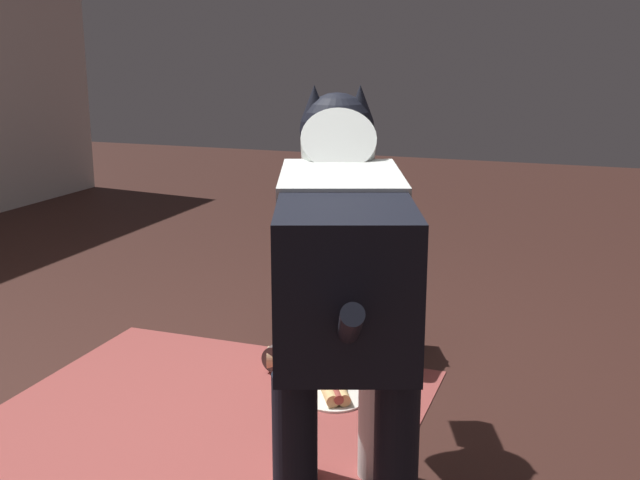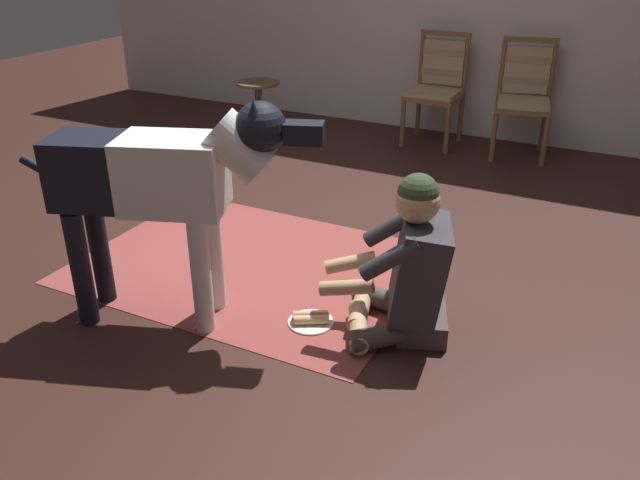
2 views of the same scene
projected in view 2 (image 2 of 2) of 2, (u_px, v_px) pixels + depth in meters
name	position (u px, v px, depth m)	size (l,w,h in m)	color
ground_plane	(285.00, 263.00, 3.93)	(13.83, 13.83, 0.00)	#391F19
area_rug	(252.00, 265.00, 3.90)	(1.99, 1.49, 0.01)	#96413D
dining_chair_left_of_pair	(438.00, 83.00, 5.87)	(0.47, 0.47, 0.98)	brown
dining_chair_right_of_pair	(524.00, 92.00, 5.56)	(0.54, 0.54, 0.98)	brown
person_sitting_on_floor	(408.00, 270.00, 3.14)	(0.70, 0.61, 0.84)	#4E403F
large_dog	(162.00, 181.00, 3.08)	(1.41, 0.64, 1.17)	white
hot_dog_on_plate	(311.00, 319.00, 3.33)	(0.24, 0.24, 0.06)	white
round_side_table	(259.00, 105.00, 6.09)	(0.40, 0.40, 0.53)	brown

